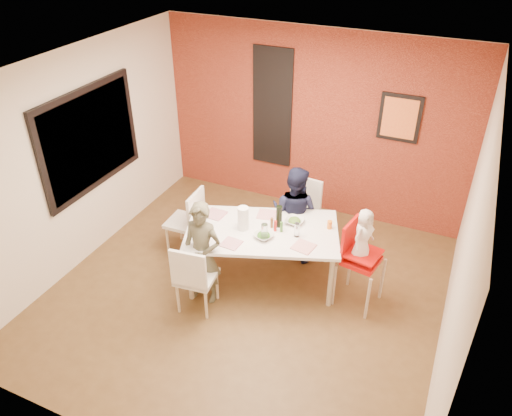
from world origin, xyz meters
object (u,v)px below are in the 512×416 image
at_px(chair_left, 189,218).
at_px(paper_towel_roll, 243,218).
at_px(chair_near, 193,276).
at_px(wine_bottle, 279,216).
at_px(high_chair, 358,256).
at_px(child_far, 294,213).
at_px(child_near, 202,254).
at_px(dining_table, 262,234).
at_px(chair_far, 301,210).
at_px(toddler, 363,235).

distance_m(chair_left, paper_towel_roll, 1.00).
height_order(chair_near, wine_bottle, wine_bottle).
bearing_deg(chair_left, high_chair, 86.37).
xyz_separation_m(high_chair, child_far, (-0.97, 0.55, 0.00)).
height_order(wine_bottle, paper_towel_roll, paper_towel_roll).
height_order(chair_near, child_near, child_near).
distance_m(dining_table, paper_towel_roll, 0.31).
distance_m(chair_far, toddler, 1.34).
relative_size(chair_left, high_chair, 0.86).
xyz_separation_m(dining_table, chair_left, (-1.11, 0.15, -0.16)).
bearing_deg(chair_far, dining_table, -94.94).
distance_m(chair_far, chair_left, 1.49).
bearing_deg(paper_towel_roll, chair_near, -109.17).
xyz_separation_m(high_chair, toddler, (0.03, -0.01, 0.31)).
bearing_deg(chair_left, paper_towel_roll, 73.81).
relative_size(high_chair, child_near, 0.83).
bearing_deg(paper_towel_roll, wine_bottle, 31.38).
relative_size(chair_near, toddler, 1.43).
bearing_deg(dining_table, toddler, 4.50).
bearing_deg(child_far, chair_left, 25.21).
height_order(chair_far, child_near, child_near).
height_order(child_near, wine_bottle, child_near).
xyz_separation_m(high_chair, paper_towel_roll, (-1.36, -0.17, 0.25)).
height_order(dining_table, chair_near, chair_near).
bearing_deg(chair_near, dining_table, -127.02).
xyz_separation_m(toddler, wine_bottle, (-1.02, 0.06, -0.07)).
distance_m(dining_table, child_near, 0.76).
xyz_separation_m(dining_table, child_near, (-0.49, -0.59, -0.03)).
height_order(high_chair, child_near, child_near).
distance_m(high_chair, child_near, 1.77).
xyz_separation_m(chair_left, high_chair, (2.25, -0.05, 0.13)).
height_order(chair_near, high_chair, high_chair).
bearing_deg(wine_bottle, child_near, -130.80).
bearing_deg(chair_near, child_near, -94.59).
bearing_deg(chair_near, wine_bottle, -129.59).
bearing_deg(child_far, dining_table, 79.42).
height_order(toddler, paper_towel_roll, toddler).
relative_size(child_near, wine_bottle, 4.68).
height_order(dining_table, child_near, child_near).
distance_m(dining_table, toddler, 1.21).
distance_m(dining_table, chair_left, 1.13).
bearing_deg(paper_towel_roll, dining_table, 17.55).
bearing_deg(high_chair, paper_towel_roll, 107.38).
height_order(child_near, toddler, child_near).
bearing_deg(chair_left, chair_near, 30.54).
relative_size(chair_far, chair_left, 1.06).
bearing_deg(child_near, wine_bottle, 46.19).
relative_size(chair_far, high_chair, 0.91).
height_order(child_far, paper_towel_roll, child_far).
xyz_separation_m(chair_near, paper_towel_roll, (0.26, 0.76, 0.39)).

